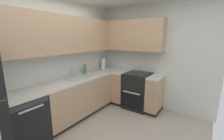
{
  "coord_description": "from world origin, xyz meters",
  "views": [
    {
      "loc": [
        -1.67,
        -1.29,
        1.76
      ],
      "look_at": [
        1.0,
        0.59,
        1.05
      ],
      "focal_mm": 23.4,
      "sensor_mm": 36.0,
      "label": 1
    }
  ],
  "objects_px": {
    "soap_bottle": "(85,69)",
    "paper_towel_roll": "(103,64)",
    "dishwasher": "(24,121)",
    "oven_range": "(138,90)"
  },
  "relations": [
    {
      "from": "oven_range",
      "to": "paper_towel_roll",
      "type": "bearing_deg",
      "value": 92.94
    },
    {
      "from": "oven_range",
      "to": "paper_towel_roll",
      "type": "relative_size",
      "value": 2.91
    },
    {
      "from": "oven_range",
      "to": "soap_bottle",
      "type": "distance_m",
      "value": 1.44
    },
    {
      "from": "soap_bottle",
      "to": "paper_towel_roll",
      "type": "xyz_separation_m",
      "value": [
        0.7,
        -0.02,
        0.05
      ]
    },
    {
      "from": "dishwasher",
      "to": "oven_range",
      "type": "distance_m",
      "value": 2.52
    },
    {
      "from": "dishwasher",
      "to": "oven_range",
      "type": "bearing_deg",
      "value": -21.39
    },
    {
      "from": "dishwasher",
      "to": "paper_towel_roll",
      "type": "bearing_deg",
      "value": 4.01
    },
    {
      "from": "oven_range",
      "to": "soap_bottle",
      "type": "bearing_deg",
      "value": 124.51
    },
    {
      "from": "soap_bottle",
      "to": "paper_towel_roll",
      "type": "distance_m",
      "value": 0.7
    },
    {
      "from": "soap_bottle",
      "to": "paper_towel_roll",
      "type": "relative_size",
      "value": 0.63
    }
  ]
}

